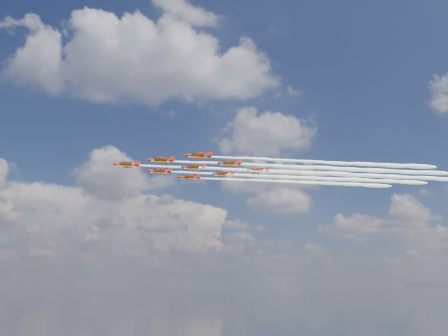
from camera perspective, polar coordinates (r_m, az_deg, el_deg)
The scene contains 9 objects.
jet_lead at distance 152.70m, azimuth 4.67°, elevation -0.35°, with size 96.46×17.07×2.30m.
jet_row2_port at distance 149.28m, azimuth 9.50°, elevation 0.15°, with size 96.46×17.07×2.30m.
jet_row2_starb at distance 162.39m, azimuth 7.85°, elevation -1.15°, with size 96.46×17.07×2.30m.
jet_row3_port at distance 146.99m, azimuth 14.52°, elevation 0.67°, with size 96.46×17.07×2.30m.
jet_row3_centre at distance 159.64m, azimuth 12.44°, elevation -0.69°, with size 96.46×17.07×2.30m.
jet_row3_starb at distance 172.55m, azimuth 10.68°, elevation -1.86°, with size 96.46×17.07×2.30m.
jet_row4_port at distance 157.96m, azimuth 17.16°, elevation -0.22°, with size 96.46×17.07×2.30m.
jet_row4_starb at distance 170.39m, azimuth 15.03°, elevation -1.43°, with size 96.46×17.07×2.30m.
jet_tail at distance 169.25m, azimuth 19.46°, elevation -0.99°, with size 96.46×17.07×2.30m.
Camera 1 is at (10.52, -143.78, 48.44)m, focal length 35.00 mm.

